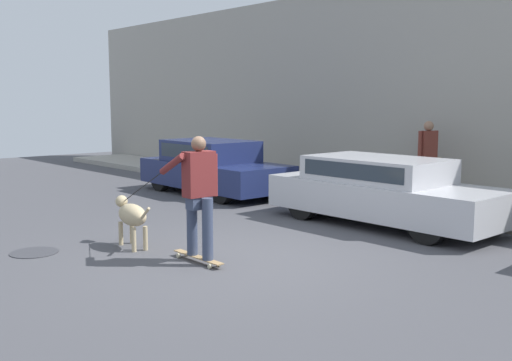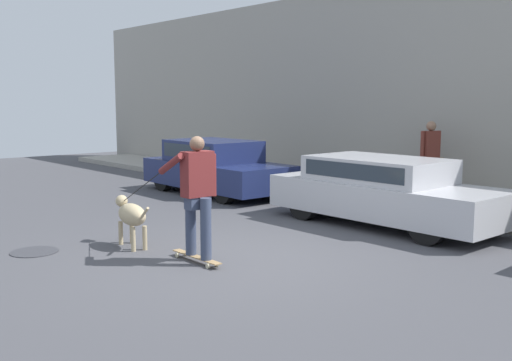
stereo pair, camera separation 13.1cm
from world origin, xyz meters
TOP-DOWN VIEW (x-y plane):
  - ground_plane at (0.00, 0.00)m, footprint 36.00×36.00m
  - back_wall at (0.00, 6.92)m, footprint 32.00×0.30m
  - sidewalk_curb at (0.00, 5.68)m, footprint 30.00×2.15m
  - parked_car_0 at (-5.14, 3.64)m, footprint 4.16×1.81m
  - parked_car_1 at (-0.08, 3.64)m, footprint 4.42×1.71m
  - dog at (-1.66, -0.69)m, footprint 1.23×0.45m
  - skateboarder at (-0.22, -0.46)m, footprint 2.34×0.63m
  - pedestrian_with_bag at (-0.71, 6.13)m, footprint 0.28×0.64m
  - manhole_cover at (-2.33, -1.98)m, footprint 0.71×0.71m

SIDE VIEW (x-z plane):
  - ground_plane at x=0.00m, z-range 0.00..0.00m
  - manhole_cover at x=-2.33m, z-range 0.00..0.01m
  - sidewalk_curb at x=0.00m, z-range 0.00..0.16m
  - dog at x=-1.66m, z-range 0.12..0.89m
  - parked_car_1 at x=-0.08m, z-range 0.00..1.25m
  - parked_car_0 at x=-5.14m, z-range -0.02..1.30m
  - skateboarder at x=-0.22m, z-range 0.12..1.91m
  - pedestrian_with_bag at x=-0.71m, z-range 0.26..1.94m
  - back_wall at x=0.00m, z-range 0.00..5.11m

